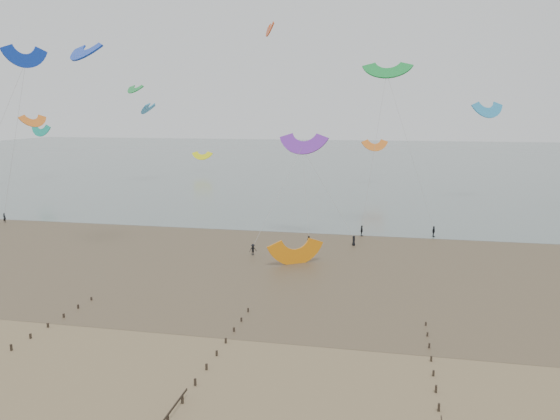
% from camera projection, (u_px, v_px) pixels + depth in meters
% --- Properties ---
extents(ground, '(500.00, 500.00, 0.00)m').
position_uv_depth(ground, '(166.00, 359.00, 46.21)').
color(ground, brown).
rests_on(ground, ground).
extents(sea_and_shore, '(500.00, 665.00, 0.03)m').
position_uv_depth(sea_and_shore, '(234.00, 254.00, 80.16)').
color(sea_and_shore, '#475654').
rests_on(sea_and_shore, ground).
extents(kitesurfer_lead, '(0.71, 0.52, 1.78)m').
position_uv_depth(kitesurfer_lead, '(4.00, 218.00, 102.43)').
color(kitesurfer_lead, black).
rests_on(kitesurfer_lead, ground).
extents(kitesurfers, '(159.70, 28.99, 1.86)m').
position_uv_depth(kitesurfers, '(451.00, 235.00, 88.04)').
color(kitesurfers, black).
rests_on(kitesurfers, ground).
extents(grounded_kite, '(8.55, 8.10, 3.72)m').
position_uv_depth(grounded_kite, '(296.00, 264.00, 74.95)').
color(grounded_kite, orange).
rests_on(grounded_kite, ground).
extents(kites_airborne, '(234.02, 114.78, 45.05)m').
position_uv_depth(kites_airborne, '(269.00, 107.00, 133.29)').
color(kites_airborne, '#EE438D').
rests_on(kites_airborne, ground).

